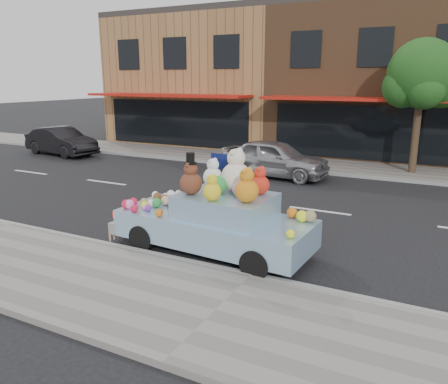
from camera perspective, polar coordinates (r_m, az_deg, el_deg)
The scene contains 11 objects.
ground at distance 12.98m, azimuth 12.38°, elevation -2.43°, with size 120.00×120.00×0.00m, color black.
near_sidewalk at distance 7.30m, azimuth -1.14°, elevation -15.52°, with size 60.00×3.00×0.12m, color gray.
far_sidewalk at distance 19.17m, azimuth 17.32°, elevation 2.90°, with size 60.00×3.00×0.12m, color gray.
near_kerb at distance 8.50m, azimuth 3.67°, elevation -10.93°, with size 60.00×0.12×0.13m, color gray.
far_kerb at distance 17.72m, azimuth 16.49°, elevation 2.06°, with size 60.00×0.12×0.13m, color gray.
storefront_left at distance 27.32m, azimuth -1.68°, elevation 14.41°, with size 10.00×9.80×7.30m.
storefront_mid at distance 24.23m, azimuth 20.26°, elevation 13.53°, with size 10.00×9.80×7.30m.
street_tree at distance 18.65m, azimuth 24.51°, elevation 13.23°, with size 3.00×2.70×5.22m.
car_silver at distance 17.12m, azimuth 6.60°, elevation 4.40°, with size 1.71×4.26×1.45m, color #A4A4A8.
car_dark at distance 23.48m, azimuth -20.52°, elevation 6.24°, with size 1.46×4.19×1.38m, color black.
art_car at distance 9.50m, azimuth -1.10°, elevation -3.29°, with size 4.59×2.03×2.29m.
Camera 1 is at (2.96, -12.08, 3.72)m, focal length 35.00 mm.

